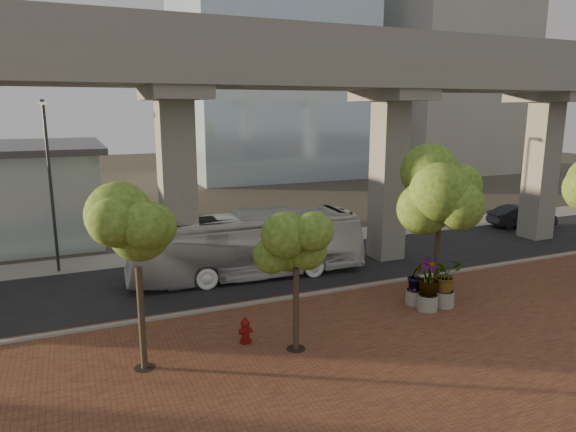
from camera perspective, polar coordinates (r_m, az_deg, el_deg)
name	(u,v)px	position (r m, az deg, el deg)	size (l,w,h in m)	color
ground	(308,281)	(26.31, 2.20, -7.23)	(160.00, 160.00, 0.00)	#353027
brick_plaza	(401,346)	(19.93, 12.44, -13.94)	(70.00, 13.00, 0.06)	brown
asphalt_road	(292,270)	(28.03, 0.43, -5.97)	(90.00, 8.00, 0.04)	black
curb_strip	(326,292)	(24.60, 4.22, -8.45)	(70.00, 0.25, 0.16)	gray
far_sidewalk	(257,245)	(32.93, -3.43, -3.24)	(90.00, 3.00, 0.06)	gray
transit_viaduct	(292,135)	(26.71, 0.46, 9.04)	(72.00, 5.60, 12.40)	gray
midrise_block	(445,83)	(76.16, 17.04, 13.94)	(18.00, 16.00, 24.00)	#A29F92
transit_bus	(247,245)	(26.52, -4.57, -3.28)	(2.85, 12.16, 3.39)	silver
parked_car	(522,217)	(41.47, 24.55, -0.08)	(1.66, 4.79, 1.58)	black
fire_hydrant	(245,331)	(19.56, -4.75, -12.57)	(0.49, 0.44, 0.98)	#660F0B
planter_front	(445,277)	(23.55, 17.05, -6.50)	(2.01, 2.01, 2.21)	gray
planter_right	(429,279)	(22.93, 15.37, -6.80)	(2.13, 2.13, 2.27)	#ADA69D
planter_left	(416,278)	(23.51, 14.02, -6.66)	(1.83, 1.83, 2.01)	#9D9A8D
street_tree_far_west	(137,239)	(17.05, -16.48, -2.45)	(3.25, 3.25, 5.98)	#4A3B2A
street_tree_near_west	(296,245)	(17.84, 0.92, -3.19)	(2.99, 2.99, 5.31)	#4A3B2A
street_tree_near_east	(441,194)	(23.18, 16.63, 2.36)	(4.41, 4.41, 6.95)	#4A3B2A
streetlamp_west	(50,175)	(29.10, -24.96, 4.14)	(0.45, 1.30, 9.00)	#313137
streetlamp_east	(394,171)	(35.79, 11.70, 4.92)	(0.38, 1.10, 7.57)	#2F2F34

